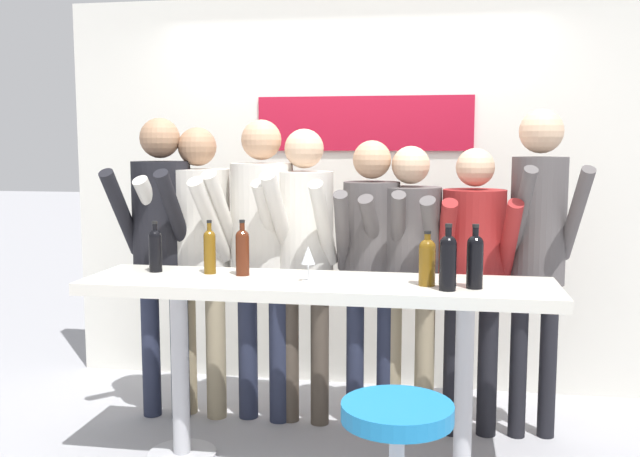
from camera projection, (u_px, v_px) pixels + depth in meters
back_wall at (352, 193)px, 4.86m from camera, size 3.95×0.12×2.63m
tasting_table at (317, 310)px, 3.57m from camera, size 2.35×0.58×0.98m
person_far_left at (161, 233)px, 4.21m from camera, size 0.44×0.56×1.80m
person_left at (198, 240)px, 4.25m from camera, size 0.52×0.62×1.75m
person_center_left at (261, 236)px, 4.17m from camera, size 0.49×0.60×1.79m
person_center at (304, 242)px, 4.13m from camera, size 0.44×0.56×1.74m
person_center_right at (371, 251)px, 4.07m from camera, size 0.41×0.52×1.67m
person_right at (409, 257)px, 4.04m from camera, size 0.49×0.58×1.64m
person_far_right at (473, 260)px, 3.96m from camera, size 0.45×0.55×1.63m
person_rightmost at (538, 232)px, 3.91m from camera, size 0.42×0.57×1.84m
wine_bottle_0 at (155, 248)px, 3.78m from camera, size 0.07×0.07×0.27m
wine_bottle_1 at (242, 250)px, 3.67m from camera, size 0.07×0.07×0.29m
wine_bottle_2 at (448, 260)px, 3.29m from camera, size 0.08×0.08×0.31m
wine_bottle_3 at (427, 260)px, 3.40m from camera, size 0.08×0.08×0.26m
wine_bottle_4 at (210, 249)px, 3.72m from camera, size 0.06×0.06×0.28m
wine_bottle_5 at (475, 259)px, 3.33m from camera, size 0.08×0.08×0.30m
wine_glass_0 at (308, 256)px, 3.51m from camera, size 0.07×0.07×0.18m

